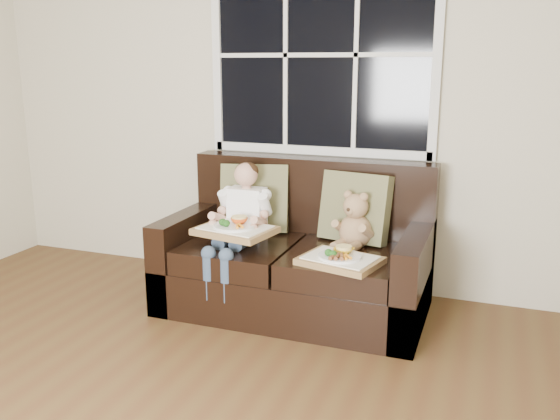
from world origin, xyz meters
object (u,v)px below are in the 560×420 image
at_px(child, 241,215).
at_px(loveseat, 297,262).
at_px(tray_right, 340,259).
at_px(tray_left, 235,229).
at_px(teddy_bear, 355,224).

bearing_deg(child, loveseat, 18.04).
bearing_deg(loveseat, tray_right, -41.84).
height_order(tray_left, tray_right, tray_left).
height_order(teddy_bear, tray_left, teddy_bear).
height_order(loveseat, teddy_bear, loveseat).
xyz_separation_m(tray_left, tray_right, (0.71, -0.07, -0.10)).
bearing_deg(tray_right, tray_left, -172.07).
distance_m(child, tray_left, 0.16).
distance_m(teddy_bear, tray_left, 0.76).
relative_size(loveseat, tray_right, 3.32).
xyz_separation_m(teddy_bear, tray_right, (0.00, -0.37, -0.12)).
height_order(child, teddy_bear, child).
bearing_deg(tray_left, child, 110.31).
relative_size(loveseat, child, 2.16).
bearing_deg(tray_left, tray_right, 4.83).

